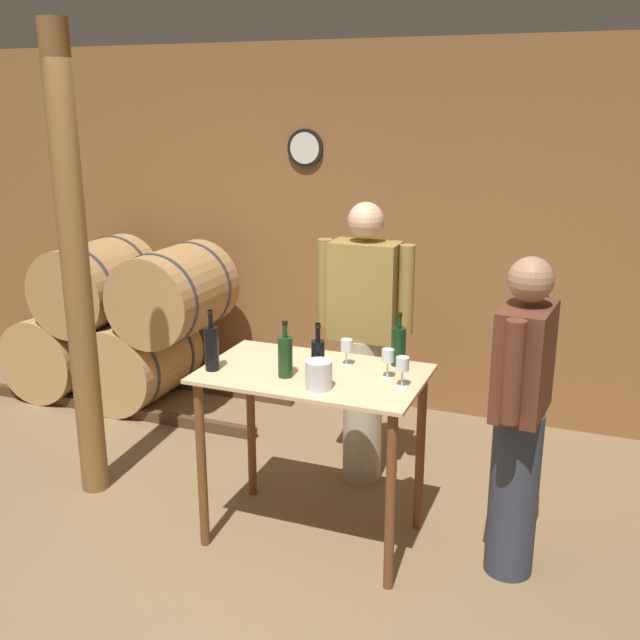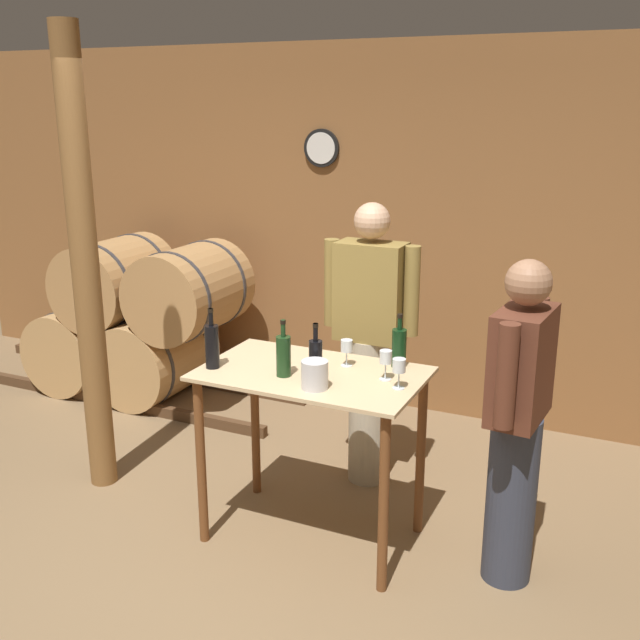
# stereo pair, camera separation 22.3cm
# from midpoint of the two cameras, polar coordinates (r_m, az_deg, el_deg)

# --- Properties ---
(ground_plane) EXTENTS (14.00, 14.00, 0.00)m
(ground_plane) POSITION_cam_midpoint_polar(r_m,az_deg,el_deg) (3.87, -8.89, -20.08)
(ground_plane) COLOR brown
(back_wall) EXTENTS (8.40, 0.08, 2.70)m
(back_wall) POSITION_cam_midpoint_polar(r_m,az_deg,el_deg) (5.58, 3.99, 6.72)
(back_wall) COLOR brown
(back_wall) RESTS_ON ground_plane
(barrel_rack) EXTENTS (3.02, 0.81, 1.26)m
(barrel_rack) POSITION_cam_midpoint_polar(r_m,az_deg,el_deg) (6.07, -16.16, -0.27)
(barrel_rack) COLOR #4C331E
(barrel_rack) RESTS_ON ground_plane
(tasting_table) EXTENTS (1.14, 0.69, 0.95)m
(tasting_table) POSITION_cam_midpoint_polar(r_m,az_deg,el_deg) (3.90, -2.19, -6.56)
(tasting_table) COLOR #D1B284
(tasting_table) RESTS_ON ground_plane
(wooden_post) EXTENTS (0.16, 0.16, 2.70)m
(wooden_post) POSITION_cam_midpoint_polar(r_m,az_deg,el_deg) (4.48, -19.47, 3.39)
(wooden_post) COLOR brown
(wooden_post) RESTS_ON ground_plane
(wine_bottle_far_left) EXTENTS (0.07, 0.07, 0.32)m
(wine_bottle_far_left) POSITION_cam_midpoint_polar(r_m,az_deg,el_deg) (3.88, -9.90, -2.07)
(wine_bottle_far_left) COLOR black
(wine_bottle_far_left) RESTS_ON tasting_table
(wine_bottle_left) EXTENTS (0.07, 0.07, 0.29)m
(wine_bottle_left) POSITION_cam_midpoint_polar(r_m,az_deg,el_deg) (3.74, -4.38, -2.73)
(wine_bottle_left) COLOR #193819
(wine_bottle_left) RESTS_ON tasting_table
(wine_bottle_center) EXTENTS (0.07, 0.07, 0.29)m
(wine_bottle_center) POSITION_cam_midpoint_polar(r_m,az_deg,el_deg) (3.71, -1.89, -2.92)
(wine_bottle_center) COLOR black
(wine_bottle_center) RESTS_ON tasting_table
(wine_bottle_right) EXTENTS (0.08, 0.08, 0.29)m
(wine_bottle_right) POSITION_cam_midpoint_polar(r_m,az_deg,el_deg) (3.90, 4.38, -1.95)
(wine_bottle_right) COLOR black
(wine_bottle_right) RESTS_ON tasting_table
(wine_glass_near_left) EXTENTS (0.06, 0.06, 0.14)m
(wine_glass_near_left) POSITION_cam_midpoint_polar(r_m,az_deg,el_deg) (3.89, 0.40, -2.05)
(wine_glass_near_left) COLOR silver
(wine_glass_near_left) RESTS_ON tasting_table
(wine_glass_near_center) EXTENTS (0.06, 0.06, 0.15)m
(wine_glass_near_center) POSITION_cam_midpoint_polar(r_m,az_deg,el_deg) (3.72, 3.47, -2.85)
(wine_glass_near_center) COLOR silver
(wine_glass_near_center) RESTS_ON tasting_table
(wine_glass_near_right) EXTENTS (0.06, 0.06, 0.15)m
(wine_glass_near_right) POSITION_cam_midpoint_polar(r_m,az_deg,el_deg) (3.61, 4.55, -3.46)
(wine_glass_near_right) COLOR silver
(wine_glass_near_right) RESTS_ON tasting_table
(ice_bucket) EXTENTS (0.13, 0.13, 0.14)m
(ice_bucket) POSITION_cam_midpoint_polar(r_m,az_deg,el_deg) (3.60, -1.88, -4.21)
(ice_bucket) COLOR silver
(ice_bucket) RESTS_ON tasting_table
(person_host) EXTENTS (0.59, 0.24, 1.73)m
(person_host) POSITION_cam_midpoint_polar(r_m,az_deg,el_deg) (4.47, 1.94, -1.42)
(person_host) COLOR #B7AD93
(person_host) RESTS_ON ground_plane
(person_visitor_with_scarf) EXTENTS (0.25, 0.59, 1.62)m
(person_visitor_with_scarf) POSITION_cam_midpoint_polar(r_m,az_deg,el_deg) (3.68, 13.31, -7.03)
(person_visitor_with_scarf) COLOR #333847
(person_visitor_with_scarf) RESTS_ON ground_plane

